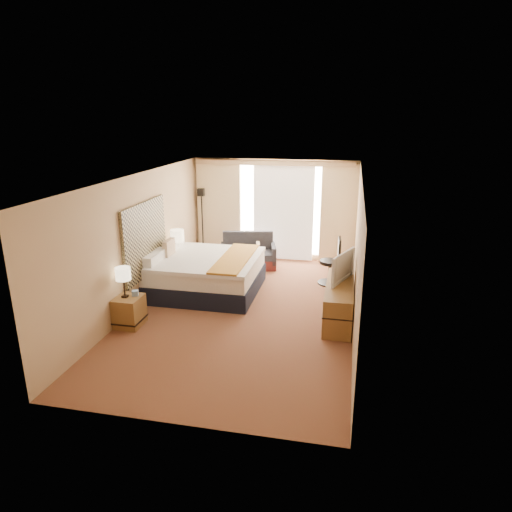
% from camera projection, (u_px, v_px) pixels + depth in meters
% --- Properties ---
extents(floor, '(4.20, 7.00, 0.02)m').
position_uv_depth(floor, '(243.00, 311.00, 8.93)').
color(floor, maroon).
rests_on(floor, ground).
extents(ceiling, '(4.20, 7.00, 0.02)m').
position_uv_depth(ceiling, '(242.00, 177.00, 8.15)').
color(ceiling, silver).
rests_on(ceiling, wall_back).
extents(wall_back, '(4.20, 0.02, 2.60)m').
position_uv_depth(wall_back, '(274.00, 210.00, 11.81)').
color(wall_back, tan).
rests_on(wall_back, ground).
extents(wall_front, '(4.20, 0.02, 2.60)m').
position_uv_depth(wall_front, '(172.00, 330.00, 5.27)').
color(wall_front, tan).
rests_on(wall_front, ground).
extents(wall_left, '(0.02, 7.00, 2.60)m').
position_uv_depth(wall_left, '(139.00, 241.00, 8.95)').
color(wall_left, tan).
rests_on(wall_left, ground).
extents(wall_right, '(0.02, 7.00, 2.60)m').
position_uv_depth(wall_right, '(357.00, 254.00, 8.13)').
color(wall_right, tan).
rests_on(wall_right, ground).
extents(headboard, '(0.06, 1.85, 1.50)m').
position_uv_depth(headboard, '(145.00, 239.00, 9.14)').
color(headboard, black).
rests_on(headboard, wall_left).
extents(nightstand_left, '(0.45, 0.52, 0.55)m').
position_uv_depth(nightstand_left, '(129.00, 311.00, 8.23)').
color(nightstand_left, brown).
rests_on(nightstand_left, floor).
extents(nightstand_right, '(0.45, 0.52, 0.55)m').
position_uv_depth(nightstand_right, '(179.00, 268.00, 10.57)').
color(nightstand_right, brown).
rests_on(nightstand_right, floor).
extents(media_dresser, '(0.50, 1.80, 0.70)m').
position_uv_depth(media_dresser, '(339.00, 302.00, 8.46)').
color(media_dresser, brown).
rests_on(media_dresser, floor).
extents(window, '(2.30, 0.02, 2.30)m').
position_uv_depth(window, '(284.00, 210.00, 11.73)').
color(window, white).
rests_on(window, wall_back).
extents(curtains, '(4.12, 0.19, 2.56)m').
position_uv_depth(curtains, '(273.00, 207.00, 11.67)').
color(curtains, beige).
rests_on(curtains, floor).
extents(bed, '(2.28, 2.08, 1.11)m').
position_uv_depth(bed, '(204.00, 273.00, 9.81)').
color(bed, black).
rests_on(bed, floor).
extents(loveseat, '(1.50, 1.03, 0.85)m').
position_uv_depth(loveseat, '(248.00, 256.00, 11.43)').
color(loveseat, '#561C18').
rests_on(loveseat, floor).
extents(floor_lamp, '(0.23, 0.23, 1.83)m').
position_uv_depth(floor_lamp, '(202.00, 209.00, 12.00)').
color(floor_lamp, black).
rests_on(floor_lamp, floor).
extents(desk_chair, '(0.52, 0.52, 1.07)m').
position_uv_depth(desk_chair, '(333.00, 264.00, 10.21)').
color(desk_chair, black).
rests_on(desk_chair, floor).
extents(lamp_left, '(0.27, 0.27, 0.56)m').
position_uv_depth(lamp_left, '(123.00, 274.00, 8.02)').
color(lamp_left, black).
rests_on(lamp_left, nightstand_left).
extents(lamp_right, '(0.30, 0.30, 0.64)m').
position_uv_depth(lamp_right, '(177.00, 236.00, 10.28)').
color(lamp_right, black).
rests_on(lamp_right, nightstand_right).
extents(tissue_box, '(0.13, 0.13, 0.10)m').
position_uv_depth(tissue_box, '(135.00, 293.00, 8.21)').
color(tissue_box, '#7B99BE').
rests_on(tissue_box, nightstand_left).
extents(telephone, '(0.21, 0.19, 0.07)m').
position_uv_depth(telephone, '(177.00, 256.00, 10.37)').
color(telephone, black).
rests_on(telephone, nightstand_right).
extents(television, '(0.47, 0.94, 0.55)m').
position_uv_depth(television, '(339.00, 266.00, 8.49)').
color(television, black).
rests_on(television, media_dresser).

